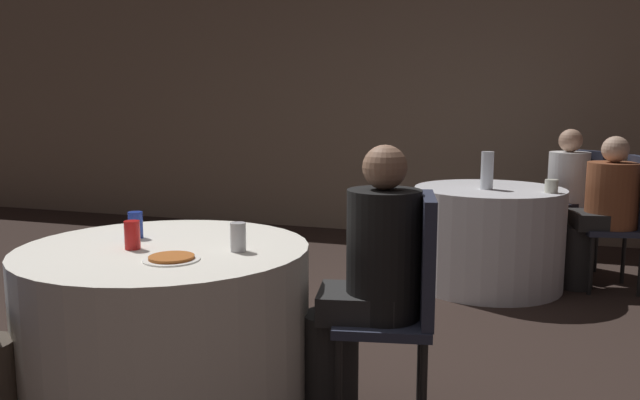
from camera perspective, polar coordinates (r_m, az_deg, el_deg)
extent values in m
plane|color=#332621|center=(3.14, -11.43, -16.93)|extent=(16.00, 16.00, 0.00)
cube|color=gray|center=(6.64, 6.07, 9.07)|extent=(16.00, 0.06, 2.80)
cylinder|color=white|center=(2.90, -13.78, -11.29)|extent=(1.26, 1.26, 0.74)
cylinder|color=silver|center=(4.85, 15.07, -3.27)|extent=(1.10, 1.10, 0.74)
cube|color=#2D3347|center=(2.70, 5.73, -10.92)|extent=(0.47, 0.47, 0.04)
cube|color=#2D3347|center=(2.62, 9.78, -5.21)|extent=(0.12, 0.38, 0.52)
cylinder|color=black|center=(2.64, 1.69, -16.82)|extent=(0.03, 0.03, 0.43)
cylinder|color=black|center=(2.95, 2.33, -13.99)|extent=(0.03, 0.03, 0.43)
cylinder|color=black|center=(2.63, 9.43, -17.01)|extent=(0.03, 0.03, 0.43)
cylinder|color=black|center=(2.94, 9.16, -14.15)|extent=(0.03, 0.03, 0.43)
cube|color=#2D3347|center=(5.03, 24.97, -2.48)|extent=(0.47, 0.47, 0.04)
cube|color=#2D3347|center=(5.05, 27.11, 0.63)|extent=(0.13, 0.38, 0.52)
cylinder|color=black|center=(4.87, 23.50, -5.54)|extent=(0.03, 0.03, 0.43)
cylinder|color=black|center=(5.19, 22.44, -4.64)|extent=(0.03, 0.03, 0.43)
cylinder|color=black|center=(5.29, 25.99, -4.62)|extent=(0.03, 0.03, 0.43)
cube|color=#2D3347|center=(5.47, 21.58, -1.43)|extent=(0.56, 0.56, 0.04)
cube|color=#2D3347|center=(5.58, 22.90, 1.57)|extent=(0.32, 0.29, 0.52)
cylinder|color=black|center=(5.28, 21.72, -4.37)|extent=(0.03, 0.03, 0.43)
cylinder|color=black|center=(5.49, 18.95, -3.73)|extent=(0.03, 0.03, 0.43)
cylinder|color=black|center=(5.55, 23.92, -3.89)|extent=(0.03, 0.03, 0.43)
cylinder|color=black|center=(5.75, 21.20, -3.31)|extent=(0.03, 0.03, 0.43)
cylinder|color=#282828|center=(2.79, 0.98, -14.91)|extent=(0.24, 0.24, 0.47)
cube|color=#282828|center=(2.68, 3.37, -9.44)|extent=(0.37, 0.35, 0.12)
cylinder|color=black|center=(2.61, 5.82, -4.93)|extent=(0.31, 0.31, 0.54)
sphere|color=#997056|center=(2.55, 5.95, 2.99)|extent=(0.18, 0.18, 0.18)
cylinder|color=black|center=(5.35, 19.98, -3.90)|extent=(0.24, 0.24, 0.47)
cube|color=black|center=(5.38, 20.89, -0.81)|extent=(0.44, 0.44, 0.12)
cylinder|color=white|center=(5.43, 21.74, 1.42)|extent=(0.32, 0.32, 0.51)
sphere|color=tan|center=(5.41, 21.95, 5.07)|extent=(0.19, 0.19, 0.19)
cylinder|color=#282828|center=(5.01, 22.41, -4.86)|extent=(0.24, 0.24, 0.47)
cube|color=#282828|center=(4.99, 23.82, -1.68)|extent=(0.38, 0.41, 0.12)
cylinder|color=brown|center=(4.99, 25.15, 0.41)|extent=(0.37, 0.37, 0.47)
sphere|color=#DBB293|center=(4.96, 25.40, 4.21)|extent=(0.19, 0.19, 0.19)
cylinder|color=white|center=(2.54, -13.41, -5.31)|extent=(0.22, 0.22, 0.01)
cylinder|color=#B25B23|center=(2.54, -13.42, -5.12)|extent=(0.18, 0.18, 0.01)
cylinder|color=#1E38A5|center=(2.99, -16.51, -2.20)|extent=(0.07, 0.07, 0.12)
cylinder|color=red|center=(2.76, -16.79, -3.08)|extent=(0.07, 0.07, 0.12)
cylinder|color=silver|center=(2.63, -7.50, -3.38)|extent=(0.07, 0.07, 0.12)
cylinder|color=silver|center=(4.69, 15.04, 2.63)|extent=(0.09, 0.09, 0.27)
cylinder|color=silver|center=(4.64, 20.40, 1.19)|extent=(0.09, 0.09, 0.09)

